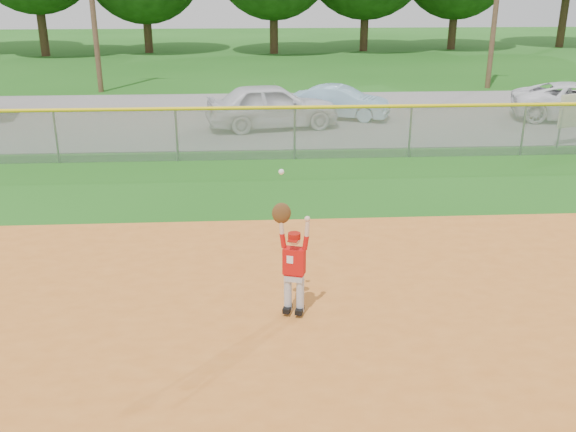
% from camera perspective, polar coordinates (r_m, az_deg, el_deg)
% --- Properties ---
extents(ground, '(120.00, 120.00, 0.00)m').
position_cam_1_polar(ground, '(9.38, 5.03, -11.39)').
color(ground, '#1B5413').
rests_on(ground, ground).
extents(parking_strip, '(44.00, 10.00, 0.03)m').
position_cam_1_polar(parking_strip, '(24.40, -0.43, 8.87)').
color(parking_strip, slate).
rests_on(parking_strip, ground).
extents(car_white_a, '(4.75, 2.58, 1.53)m').
position_cam_1_polar(car_white_a, '(22.28, -1.41, 9.79)').
color(car_white_a, silver).
rests_on(car_white_a, parking_strip).
extents(car_blue, '(3.77, 2.40, 1.17)m').
position_cam_1_polar(car_blue, '(23.96, 4.65, 10.05)').
color(car_blue, '#89B5CD').
rests_on(car_blue, parking_strip).
extents(outfield_fence, '(40.06, 0.10, 1.55)m').
position_cam_1_polar(outfield_fence, '(18.36, 0.59, 7.74)').
color(outfield_fence, gray).
rests_on(outfield_fence, ground).
extents(ballplayer, '(0.58, 0.34, 2.26)m').
position_cam_1_polar(ballplayer, '(9.64, 0.38, -3.86)').
color(ballplayer, silver).
rests_on(ballplayer, ground).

